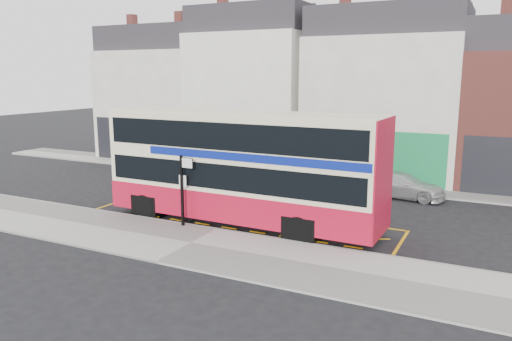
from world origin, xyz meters
The scene contains 15 objects.
ground centered at (0.00, 0.00, 0.00)m, with size 120.00×120.00×0.00m, color black.
pavement centered at (0.00, -2.30, 0.07)m, with size 40.00×4.00×0.15m, color #A5A29C.
kerb centered at (0.00, -0.38, 0.07)m, with size 40.00×0.15×0.15m, color gray.
far_pavement centered at (0.00, 11.00, 0.07)m, with size 50.00×3.00×0.15m, color #A5A29C.
road_markings centered at (0.00, 1.60, 0.01)m, with size 14.00×3.40×0.01m, color #E49F0C, non-canonical shape.
terrace_far_left centered at (-13.50, 14.99, 4.82)m, with size 8.00×8.01×10.80m.
terrace_left centered at (-5.50, 14.99, 5.32)m, with size 8.00×8.01×11.80m.
terrace_green_shop centered at (3.50, 14.99, 5.07)m, with size 9.00×8.01×11.30m.
double_decker_bus centered at (0.41, 1.08, 2.53)m, with size 12.12×3.03×4.82m.
bus_stop_post centered at (-1.44, -0.63, 1.93)m, with size 0.74×0.13×2.97m.
car_silver centered at (-8.85, 9.56, 0.71)m, with size 1.67×4.15×1.41m, color #A9A9AD.
car_grey centered at (-2.60, 9.77, 0.73)m, with size 1.55×4.45×1.47m, color #474B4F.
car_white centered at (5.62, 8.92, 0.65)m, with size 1.83×4.50×1.31m, color #B9B9B9.
street_tree_left centered at (-13.74, 12.00, 3.96)m, with size 2.69×2.69×5.80m.
street_tree_right centered at (4.61, 12.37, 3.99)m, with size 2.71×2.71×5.86m.
Camera 1 is at (10.10, -17.21, 6.37)m, focal length 35.00 mm.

